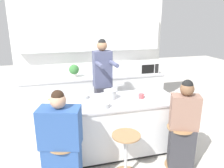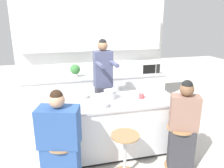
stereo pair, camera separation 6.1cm
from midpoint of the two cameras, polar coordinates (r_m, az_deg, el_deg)
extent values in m
plane|color=beige|center=(3.89, -0.13, -16.80)|extent=(16.00, 16.00, 0.00)
cube|color=silver|center=(5.16, -5.65, 7.75)|extent=(3.43, 0.06, 2.70)
cube|color=silver|center=(5.00, -5.59, 12.94)|extent=(3.15, 0.16, 0.75)
cube|color=silver|center=(5.07, -4.72, -3.01)|extent=(3.15, 0.57, 0.88)
cube|color=#BCBCC1|center=(4.93, -4.85, 1.99)|extent=(3.18, 0.60, 0.03)
cube|color=black|center=(3.88, -0.13, -16.43)|extent=(1.96, 0.71, 0.06)
cube|color=silver|center=(3.66, -0.14, -10.71)|extent=(2.04, 0.79, 0.81)
cube|color=#BCBCC1|center=(3.48, -0.14, -4.56)|extent=(2.08, 0.83, 0.03)
cylinder|color=#B7BABC|center=(3.07, -12.79, -20.24)|extent=(0.04, 0.04, 0.62)
cylinder|color=#997047|center=(2.90, -13.21, -15.20)|extent=(0.39, 0.39, 0.02)
cylinder|color=#B7BABC|center=(3.19, 3.05, -18.20)|extent=(0.04, 0.04, 0.62)
cylinder|color=#997047|center=(3.02, 3.15, -13.26)|extent=(0.39, 0.39, 0.02)
cylinder|color=#997047|center=(3.68, 16.16, -19.64)|extent=(0.38, 0.38, 0.01)
cylinder|color=#B7BABC|center=(3.51, 16.59, -15.47)|extent=(0.04, 0.04, 0.62)
cylinder|color=#997047|center=(3.35, 17.04, -10.85)|extent=(0.39, 0.39, 0.02)
cube|color=#383842|center=(4.24, -2.81, -6.64)|extent=(0.29, 0.23, 0.94)
cube|color=#474C6B|center=(3.99, -2.97, 3.93)|extent=(0.33, 0.23, 0.66)
cylinder|color=#474C6B|center=(3.66, -3.78, 5.04)|extent=(0.09, 0.37, 0.07)
cylinder|color=#474C6B|center=(3.72, 0.05, 5.29)|extent=(0.09, 0.37, 0.07)
sphere|color=#936B4C|center=(3.92, -3.06, 9.95)|extent=(0.19, 0.19, 0.18)
sphere|color=black|center=(3.92, -3.08, 10.68)|extent=(0.15, 0.15, 0.14)
cube|color=#2D5193|center=(3.06, -13.26, -20.42)|extent=(0.51, 0.38, 0.65)
cube|color=#2D5193|center=(2.76, -14.06, -10.88)|extent=(0.56, 0.41, 0.49)
sphere|color=tan|center=(2.62, -14.58, -4.23)|extent=(0.24, 0.24, 0.19)
sphere|color=black|center=(2.60, -14.67, -3.15)|extent=(0.19, 0.19, 0.15)
cube|color=#333338|center=(3.49, 17.08, -15.59)|extent=(0.43, 0.38, 0.65)
cube|color=#896656|center=(3.23, 17.95, -6.97)|extent=(0.44, 0.35, 0.49)
sphere|color=brown|center=(3.12, 18.51, -1.21)|extent=(0.25, 0.25, 0.19)
sphere|color=black|center=(3.10, 18.60, -0.29)|extent=(0.20, 0.20, 0.15)
cylinder|color=#B7BABC|center=(3.54, -0.96, -2.79)|extent=(0.20, 0.20, 0.14)
cylinder|color=#B7BABC|center=(3.51, -0.97, -1.69)|extent=(0.21, 0.21, 0.01)
cylinder|color=#B7BABC|center=(3.50, -2.95, -2.29)|extent=(0.05, 0.01, 0.01)
cylinder|color=#B7BABC|center=(3.55, 0.99, -1.95)|extent=(0.05, 0.01, 0.01)
cylinder|color=#B7BABC|center=(3.60, -7.89, -3.24)|extent=(0.18, 0.18, 0.06)
cylinder|color=#B7BABC|center=(3.22, -2.87, -5.48)|extent=(0.20, 0.20, 0.06)
cylinder|color=#DB4C51|center=(3.59, 7.14, -3.12)|extent=(0.09, 0.09, 0.08)
torus|color=#DB4C51|center=(3.61, 7.96, -2.98)|extent=(0.04, 0.01, 0.04)
ellipsoid|color=yellow|center=(3.58, -15.86, -3.97)|extent=(0.12, 0.04, 0.05)
ellipsoid|color=yellow|center=(3.61, -16.32, -3.83)|extent=(0.09, 0.11, 0.05)
ellipsoid|color=yellow|center=(3.61, -15.40, -3.76)|extent=(0.10, 0.10, 0.05)
cube|color=white|center=(5.22, 8.63, 4.36)|extent=(0.49, 0.37, 0.27)
cube|color=black|center=(5.04, 9.03, 3.88)|extent=(0.30, 0.01, 0.20)
cube|color=black|center=(5.13, 11.26, 4.00)|extent=(0.09, 0.01, 0.21)
cylinder|color=beige|center=(4.86, -10.17, 2.23)|extent=(0.12, 0.12, 0.08)
sphere|color=#387538|center=(4.83, -10.25, 3.75)|extent=(0.22, 0.22, 0.22)
camera|label=1|loc=(0.03, -90.50, -0.15)|focal=35.00mm
camera|label=2|loc=(0.03, 89.50, 0.15)|focal=35.00mm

